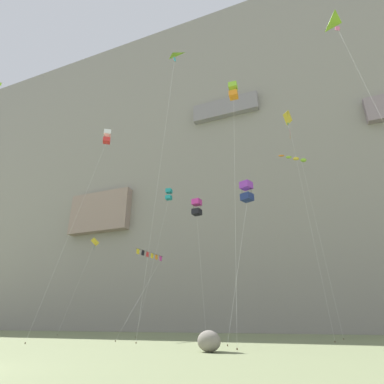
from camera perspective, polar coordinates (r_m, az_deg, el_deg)
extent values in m
cube|color=gray|center=(74.73, 9.06, 5.51)|extent=(180.00, 24.66, 73.52)
cube|color=gray|center=(70.28, -16.34, -3.73)|extent=(14.51, 3.03, 8.89)
cube|color=gray|center=(67.87, 6.22, 14.86)|extent=(13.71, 2.39, 4.02)
ellipsoid|color=gray|center=(19.98, 3.14, -25.73)|extent=(1.75, 1.53, 1.16)
ellipsoid|color=#8CCC33|center=(47.51, 19.83, 5.54)|extent=(1.14, 1.02, 0.69)
ellipsoid|color=yellow|center=(47.04, 18.62, 5.84)|extent=(1.08, 0.92, 0.58)
ellipsoid|color=#8CCC33|center=(46.60, 17.39, 6.14)|extent=(1.01, 0.82, 0.48)
ellipsoid|color=orange|center=(46.17, 16.13, 6.44)|extent=(0.94, 0.73, 0.37)
cylinder|color=silver|center=(41.01, 22.30, -7.09)|extent=(1.34, 4.83, 22.88)
cylinder|color=#4C3823|center=(37.42, 26.15, -23.12)|extent=(0.08, 0.08, 0.12)
cube|color=#CC3399|center=(41.37, 0.87, -1.90)|extent=(1.19, 1.19, 0.75)
cube|color=black|center=(40.90, 0.88, -3.71)|extent=(1.19, 1.19, 0.75)
cylinder|color=black|center=(40.97, 1.51, -2.71)|extent=(0.04, 0.04, 2.02)
cylinder|color=black|center=(41.29, 0.25, -2.88)|extent=(0.04, 0.04, 2.02)
cylinder|color=silver|center=(37.59, 1.66, -14.00)|extent=(1.92, 2.49, 14.52)
cylinder|color=#4C3823|center=(35.69, 2.64, -25.31)|extent=(0.08, 0.08, 0.12)
cube|color=#8CCC33|center=(49.28, -31.90, 16.53)|extent=(0.34, 0.29, 0.44)
cube|color=yellow|center=(52.78, -17.44, -8.72)|extent=(0.75, 1.33, 1.45)
cylinder|color=black|center=(52.78, -17.44, -8.72)|extent=(0.42, 0.11, 1.17)
cube|color=purple|center=(52.67, -17.54, -9.31)|extent=(0.05, 0.18, 0.09)
cube|color=green|center=(52.59, -17.56, -9.63)|extent=(0.07, 0.17, 0.09)
cube|color=navy|center=(52.53, -17.61, -9.96)|extent=(0.02, 0.18, 0.09)
cylinder|color=silver|center=(50.35, -20.29, -15.65)|extent=(0.87, 4.20, 13.26)
cylinder|color=#4C3823|center=(48.85, -23.57, -22.96)|extent=(0.08, 0.08, 0.12)
cube|color=purple|center=(31.34, 9.94, 1.22)|extent=(1.30, 1.30, 0.70)
cube|color=navy|center=(30.84, 10.10, -0.96)|extent=(1.30, 1.30, 0.70)
cylinder|color=black|center=(31.01, 10.83, 0.26)|extent=(0.03, 0.03, 1.89)
cylinder|color=black|center=(31.17, 9.21, 0.02)|extent=(0.03, 0.03, 1.89)
cylinder|color=silver|center=(27.23, 8.63, -12.57)|extent=(1.43, 4.16, 12.45)
cylinder|color=#4C3823|center=(25.02, 6.56, -26.25)|extent=(0.08, 0.08, 0.12)
cube|color=teal|center=(46.78, -4.27, 0.19)|extent=(0.91, 0.91, 0.59)
cube|color=teal|center=(46.37, -4.30, -1.04)|extent=(0.91, 0.91, 0.59)
cylinder|color=black|center=(46.42, -3.86, -0.36)|extent=(0.03, 0.03, 1.59)
cylinder|color=black|center=(46.73, -4.70, -0.49)|extent=(0.03, 0.03, 1.59)
cylinder|color=silver|center=(41.75, -6.93, -12.06)|extent=(1.08, 5.15, 18.37)
cylinder|color=#4C3823|center=(39.09, -10.34, -24.79)|extent=(0.08, 0.08, 0.12)
cube|color=white|center=(40.76, -15.30, 10.44)|extent=(1.19, 1.19, 0.59)
cube|color=red|center=(40.18, -15.46, 9.14)|extent=(1.19, 1.19, 0.59)
cylinder|color=black|center=(40.26, -14.93, 9.93)|extent=(0.03, 0.03, 1.60)
cylinder|color=black|center=(40.68, -15.82, 9.67)|extent=(0.03, 0.03, 1.60)
cylinder|color=silver|center=(33.73, -20.82, -5.02)|extent=(0.59, 5.99, 21.92)
cylinder|color=#4C3823|center=(30.51, -28.36, -23.29)|extent=(0.08, 0.08, 0.12)
pyramid|color=#8CCC33|center=(44.60, -3.61, 23.72)|extent=(1.96, 1.34, 0.53)
cube|color=#38B2D1|center=(44.91, -3.21, 23.22)|extent=(0.12, 0.59, 0.62)
cylinder|color=silver|center=(33.41, -5.90, 4.76)|extent=(0.86, 3.89, 33.80)
cylinder|color=#4C3823|center=(28.20, -10.26, -25.66)|extent=(0.08, 0.08, 0.12)
pyramid|color=#8CCC33|center=(38.18, 26.09, 25.61)|extent=(1.83, 2.19, 0.30)
cube|color=pink|center=(37.83, 25.21, 25.61)|extent=(0.51, 0.25, 0.57)
cylinder|color=black|center=(36.33, -7.74, -10.99)|extent=(0.57, 5.37, 0.03)
cube|color=#CC3399|center=(38.09, -5.80, -12.08)|extent=(0.09, 0.49, 0.54)
cube|color=orange|center=(37.36, -6.57, -11.83)|extent=(0.09, 0.49, 0.54)
cube|color=yellow|center=(36.63, -7.36, -11.58)|extent=(0.10, 0.49, 0.54)
cube|color=red|center=(35.91, -8.18, -11.31)|extent=(0.12, 0.49, 0.54)
cube|color=black|center=(35.20, -9.04, -11.02)|extent=(0.13, 0.49, 0.54)
cube|color=yellow|center=(34.49, -9.93, -10.73)|extent=(0.09, 0.49, 0.54)
cylinder|color=silver|center=(34.61, -9.06, -17.73)|extent=(0.42, 7.82, 8.83)
cylinder|color=#4C3823|center=(31.33, -13.91, -25.08)|extent=(0.08, 0.08, 0.12)
cube|color=#8CCC33|center=(33.81, 7.55, 18.71)|extent=(0.91, 0.91, 0.60)
cube|color=orange|center=(33.09, 7.65, 17.29)|extent=(0.91, 0.91, 0.60)
cylinder|color=black|center=(33.39, 8.27, 18.14)|extent=(0.03, 0.03, 1.61)
cylinder|color=black|center=(33.51, 6.94, 17.87)|extent=(0.03, 0.03, 1.61)
cylinder|color=silver|center=(25.50, 7.92, -0.20)|extent=(0.03, 3.74, 22.41)
cylinder|color=#4C3823|center=(21.81, 8.30, -26.69)|extent=(0.08, 0.08, 0.12)
cube|color=yellow|center=(45.34, 17.20, 12.95)|extent=(1.11, 2.42, 2.61)
cylinder|color=black|center=(45.34, 17.20, 12.95)|extent=(0.36, 0.13, 2.15)
cube|color=teal|center=(44.79, 17.27, 11.92)|extent=(0.16, 0.29, 0.15)
cube|color=white|center=(44.49, 17.38, 11.35)|extent=(0.05, 0.31, 0.15)
cube|color=pink|center=(44.20, 17.55, 10.78)|extent=(0.07, 0.31, 0.15)
cube|color=red|center=(43.91, 17.65, 10.19)|extent=(0.03, 0.31, 0.15)
cube|color=orange|center=(43.63, 17.63, 9.58)|extent=(0.09, 0.31, 0.15)
cylinder|color=silver|center=(36.60, 20.27, -2.29)|extent=(1.31, 5.43, 26.91)
cylinder|color=#4C3823|center=(31.91, 24.84, -23.73)|extent=(0.08, 0.08, 0.12)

